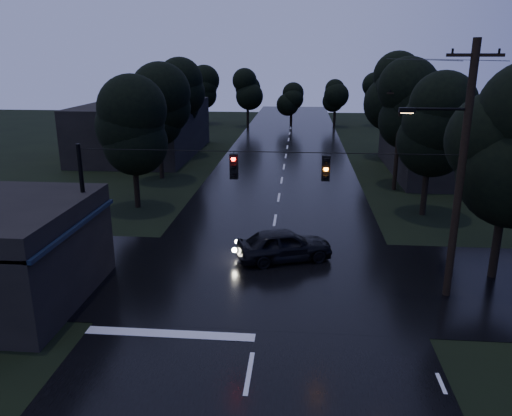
# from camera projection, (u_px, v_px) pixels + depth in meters

# --- Properties ---
(main_road) EXTENTS (12.00, 120.00, 0.02)m
(main_road) POSITION_uv_depth(u_px,v_px,m) (282.00, 181.00, 39.17)
(main_road) COLOR black
(main_road) RESTS_ON ground
(cross_street) EXTENTS (60.00, 9.00, 0.02)m
(cross_street) POSITION_uv_depth(u_px,v_px,m) (265.00, 277.00, 22.02)
(cross_street) COLOR black
(cross_street) RESTS_ON ground
(building_far_right) EXTENTS (10.00, 14.00, 4.40)m
(building_far_right) POSITION_uv_depth(u_px,v_px,m) (453.00, 147.00, 41.14)
(building_far_right) COLOR black
(building_far_right) RESTS_ON ground
(building_far_left) EXTENTS (10.00, 16.00, 5.00)m
(building_far_left) POSITION_uv_depth(u_px,v_px,m) (144.00, 129.00, 49.16)
(building_far_left) COLOR black
(building_far_left) RESTS_ON ground
(utility_pole_main) EXTENTS (3.50, 0.30, 10.00)m
(utility_pole_main) POSITION_uv_depth(u_px,v_px,m) (459.00, 169.00, 18.90)
(utility_pole_main) COLOR black
(utility_pole_main) RESTS_ON ground
(utility_pole_far) EXTENTS (2.00, 0.30, 7.50)m
(utility_pole_far) POSITION_uv_depth(u_px,v_px,m) (398.00, 137.00, 35.42)
(utility_pole_far) COLOR black
(utility_pole_far) RESTS_ON ground
(anchor_pole_left) EXTENTS (0.18, 0.18, 6.00)m
(anchor_pole_left) POSITION_uv_depth(u_px,v_px,m) (85.00, 215.00, 20.83)
(anchor_pole_left) COLOR black
(anchor_pole_left) RESTS_ON ground
(span_signals) EXTENTS (15.00, 0.37, 1.12)m
(span_signals) POSITION_uv_depth(u_px,v_px,m) (278.00, 166.00, 19.48)
(span_signals) COLOR black
(span_signals) RESTS_ON ground
(tree_corner_near) EXTENTS (4.48, 4.48, 9.44)m
(tree_corner_near) POSITION_uv_depth(u_px,v_px,m) (512.00, 142.00, 20.37)
(tree_corner_near) COLOR black
(tree_corner_near) RESTS_ON ground
(tree_left_a) EXTENTS (3.92, 3.92, 8.26)m
(tree_left_a) POSITION_uv_depth(u_px,v_px,m) (132.00, 126.00, 30.79)
(tree_left_a) COLOR black
(tree_left_a) RESTS_ON ground
(tree_left_b) EXTENTS (4.20, 4.20, 8.85)m
(tree_left_b) POSITION_uv_depth(u_px,v_px,m) (158.00, 107.00, 38.35)
(tree_left_b) COLOR black
(tree_left_b) RESTS_ON ground
(tree_left_c) EXTENTS (4.48, 4.48, 9.44)m
(tree_left_c) POSITION_uv_depth(u_px,v_px,m) (181.00, 93.00, 47.82)
(tree_left_c) COLOR black
(tree_left_c) RESTS_ON ground
(tree_right_a) EXTENTS (4.20, 4.20, 8.85)m
(tree_right_a) POSITION_uv_depth(u_px,v_px,m) (431.00, 123.00, 29.14)
(tree_right_a) COLOR black
(tree_right_a) RESTS_ON ground
(tree_right_b) EXTENTS (4.48, 4.48, 9.44)m
(tree_right_b) POSITION_uv_depth(u_px,v_px,m) (414.00, 104.00, 36.60)
(tree_right_b) COLOR black
(tree_right_b) RESTS_ON ground
(tree_right_c) EXTENTS (4.76, 4.76, 10.03)m
(tree_right_c) POSITION_uv_depth(u_px,v_px,m) (398.00, 90.00, 45.96)
(tree_right_c) COLOR black
(tree_right_c) RESTS_ON ground
(car) EXTENTS (4.91, 3.24, 1.55)m
(car) POSITION_uv_depth(u_px,v_px,m) (284.00, 245.00, 23.69)
(car) COLOR black
(car) RESTS_ON ground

